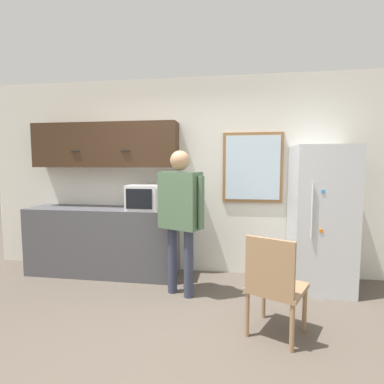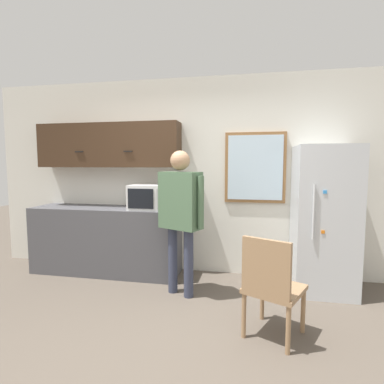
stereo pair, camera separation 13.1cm
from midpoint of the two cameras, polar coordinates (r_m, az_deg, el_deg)
name	(u,v)px [view 2 (the right image)]	position (r m, az deg, el deg)	size (l,w,h in m)	color
ground_plane	(151,347)	(2.83, -6.43, -27.24)	(16.00, 16.00, 0.00)	brown
back_wall	(193,176)	(4.21, 1.03, 3.02)	(6.00, 0.06, 2.70)	silver
counter	(106,240)	(4.40, -15.17, -8.78)	(2.05, 0.58, 0.92)	#4C4C51
upper_cabinets	(109,145)	(4.41, -14.80, 8.57)	(2.05, 0.32, 0.61)	#3D2819
microwave	(149,197)	(4.00, -7.30, -0.97)	(0.48, 0.40, 0.33)	white
person	(180,208)	(3.42, -1.14, -2.99)	(0.58, 0.40, 1.67)	#33384C
refrigerator	(323,219)	(3.93, 24.64, -4.70)	(0.68, 0.72, 1.74)	silver
chair	(271,284)	(2.78, 16.17, -16.44)	(0.60, 0.60, 0.91)	#997551
window	(255,168)	(4.11, 12.81, 4.55)	(0.80, 0.05, 0.94)	olive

